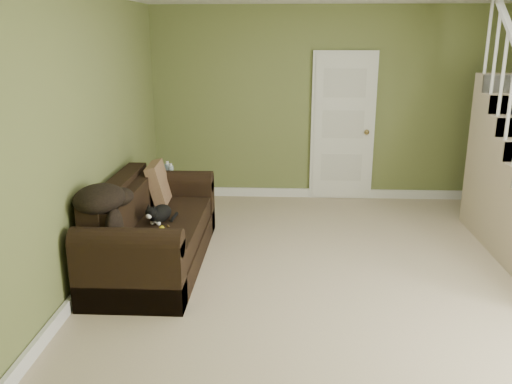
# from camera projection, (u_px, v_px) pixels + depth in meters

# --- Properties ---
(floor) EXTENTS (5.00, 5.50, 0.01)m
(floor) POSITION_uv_depth(u_px,v_px,m) (356.00, 282.00, 5.07)
(floor) COLOR #C1B08B
(floor) RESTS_ON ground
(wall_back) EXTENTS (5.00, 0.04, 2.60)m
(wall_back) POSITION_uv_depth(u_px,v_px,m) (336.00, 105.00, 7.34)
(wall_back) COLOR olive
(wall_back) RESTS_ON floor
(wall_front) EXTENTS (5.00, 0.04, 2.60)m
(wall_front) POSITION_uv_depth(u_px,v_px,m) (465.00, 291.00, 2.07)
(wall_front) COLOR olive
(wall_front) RESTS_ON floor
(wall_left) EXTENTS (0.04, 5.50, 2.60)m
(wall_left) POSITION_uv_depth(u_px,v_px,m) (82.00, 143.00, 4.83)
(wall_left) COLOR olive
(wall_left) RESTS_ON floor
(baseboard_back) EXTENTS (5.00, 0.04, 0.12)m
(baseboard_back) POSITION_uv_depth(u_px,v_px,m) (332.00, 193.00, 7.66)
(baseboard_back) COLOR white
(baseboard_back) RESTS_ON floor
(baseboard_left) EXTENTS (0.04, 5.50, 0.12)m
(baseboard_left) POSITION_uv_depth(u_px,v_px,m) (97.00, 270.00, 5.18)
(baseboard_left) COLOR white
(baseboard_left) RESTS_ON floor
(door) EXTENTS (0.86, 0.12, 2.02)m
(door) POSITION_uv_depth(u_px,v_px,m) (343.00, 127.00, 7.37)
(door) COLOR white
(door) RESTS_ON floor
(sofa) EXTENTS (0.92, 2.14, 0.85)m
(sofa) POSITION_uv_depth(u_px,v_px,m) (151.00, 233.00, 5.41)
(sofa) COLOR black
(sofa) RESTS_ON floor
(side_table) EXTENTS (0.52, 0.52, 0.76)m
(side_table) POSITION_uv_depth(u_px,v_px,m) (167.00, 202.00, 6.54)
(side_table) COLOR black
(side_table) RESTS_ON floor
(cat) EXTENTS (0.26, 0.48, 0.23)m
(cat) POSITION_uv_depth(u_px,v_px,m) (160.00, 214.00, 5.28)
(cat) COLOR black
(cat) RESTS_ON sofa
(banana) EXTENTS (0.08, 0.20, 0.06)m
(banana) POSITION_uv_depth(u_px,v_px,m) (161.00, 230.00, 5.02)
(banana) COLOR yellow
(banana) RESTS_ON sofa
(throw_pillow) EXTENTS (0.26, 0.49, 0.49)m
(throw_pillow) POSITION_uv_depth(u_px,v_px,m) (159.00, 185.00, 5.95)
(throw_pillow) COLOR #432B1B
(throw_pillow) RESTS_ON sofa
(throw_blanket) EXTENTS (0.57, 0.66, 0.23)m
(throw_blanket) POSITION_uv_depth(u_px,v_px,m) (99.00, 198.00, 4.66)
(throw_blanket) COLOR black
(throw_blanket) RESTS_ON sofa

